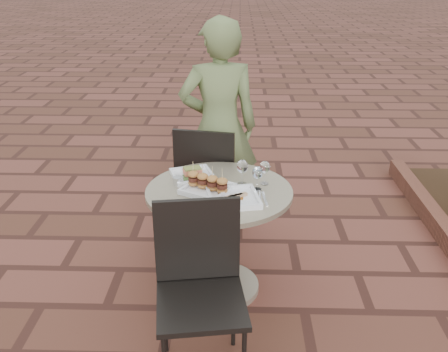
{
  "coord_description": "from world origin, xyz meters",
  "views": [
    {
      "loc": [
        -0.01,
        -2.95,
        2.02
      ],
      "look_at": [
        -0.09,
        -0.2,
        0.82
      ],
      "focal_mm": 40.0,
      "sensor_mm": 36.0,
      "label": 1
    }
  ],
  "objects_px": {
    "diner": "(219,128)",
    "plate_tuna": "(233,198)",
    "plate_salmon": "(192,175)",
    "chair_near": "(199,276)",
    "chair_far": "(208,176)",
    "cafe_table": "(219,225)",
    "plate_sliders": "(208,185)"
  },
  "relations": [
    {
      "from": "plate_salmon",
      "to": "cafe_table",
      "type": "bearing_deg",
      "value": -44.49
    },
    {
      "from": "cafe_table",
      "to": "plate_sliders",
      "type": "height_order",
      "value": "plate_sliders"
    },
    {
      "from": "chair_far",
      "to": "plate_sliders",
      "type": "height_order",
      "value": "chair_far"
    },
    {
      "from": "chair_far",
      "to": "chair_near",
      "type": "distance_m",
      "value": 1.27
    },
    {
      "from": "plate_tuna",
      "to": "chair_far",
      "type": "bearing_deg",
      "value": 104.48
    },
    {
      "from": "cafe_table",
      "to": "plate_salmon",
      "type": "relative_size",
      "value": 2.78
    },
    {
      "from": "cafe_table",
      "to": "plate_tuna",
      "type": "relative_size",
      "value": 2.67
    },
    {
      "from": "diner",
      "to": "plate_tuna",
      "type": "xyz_separation_m",
      "value": [
        0.12,
        -1.04,
        -0.09
      ]
    },
    {
      "from": "chair_near",
      "to": "plate_tuna",
      "type": "distance_m",
      "value": 0.56
    },
    {
      "from": "plate_salmon",
      "to": "plate_tuna",
      "type": "bearing_deg",
      "value": -50.66
    },
    {
      "from": "chair_far",
      "to": "plate_tuna",
      "type": "xyz_separation_m",
      "value": [
        0.2,
        -0.77,
        0.2
      ]
    },
    {
      "from": "chair_far",
      "to": "plate_salmon",
      "type": "bearing_deg",
      "value": 91.85
    },
    {
      "from": "diner",
      "to": "plate_tuna",
      "type": "relative_size",
      "value": 4.94
    },
    {
      "from": "cafe_table",
      "to": "plate_salmon",
      "type": "height_order",
      "value": "plate_salmon"
    },
    {
      "from": "chair_far",
      "to": "plate_tuna",
      "type": "relative_size",
      "value": 2.76
    },
    {
      "from": "chair_far",
      "to": "chair_near",
      "type": "bearing_deg",
      "value": 102.04
    },
    {
      "from": "chair_far",
      "to": "chair_near",
      "type": "xyz_separation_m",
      "value": [
        0.04,
        -1.27,
        0.0
      ]
    },
    {
      "from": "plate_salmon",
      "to": "plate_tuna",
      "type": "xyz_separation_m",
      "value": [
        0.27,
        -0.33,
        -0.0
      ]
    },
    {
      "from": "plate_tuna",
      "to": "chair_near",
      "type": "bearing_deg",
      "value": -108.22
    },
    {
      "from": "chair_near",
      "to": "plate_salmon",
      "type": "xyz_separation_m",
      "value": [
        -0.1,
        0.83,
        0.2
      ]
    },
    {
      "from": "cafe_table",
      "to": "chair_far",
      "type": "height_order",
      "value": "chair_far"
    },
    {
      "from": "plate_salmon",
      "to": "plate_sliders",
      "type": "xyz_separation_m",
      "value": [
        0.11,
        -0.2,
        0.02
      ]
    },
    {
      "from": "chair_far",
      "to": "diner",
      "type": "distance_m",
      "value": 0.39
    },
    {
      "from": "diner",
      "to": "plate_salmon",
      "type": "relative_size",
      "value": 5.15
    },
    {
      "from": "cafe_table",
      "to": "plate_salmon",
      "type": "distance_m",
      "value": 0.37
    },
    {
      "from": "diner",
      "to": "plate_tuna",
      "type": "bearing_deg",
      "value": 87.17
    },
    {
      "from": "diner",
      "to": "chair_far",
      "type": "bearing_deg",
      "value": 64.42
    },
    {
      "from": "plate_sliders",
      "to": "plate_tuna",
      "type": "height_order",
      "value": "plate_sliders"
    },
    {
      "from": "cafe_table",
      "to": "diner",
      "type": "height_order",
      "value": "diner"
    },
    {
      "from": "chair_near",
      "to": "plate_sliders",
      "type": "relative_size",
      "value": 2.6
    },
    {
      "from": "diner",
      "to": "plate_sliders",
      "type": "relative_size",
      "value": 4.66
    },
    {
      "from": "cafe_table",
      "to": "chair_near",
      "type": "relative_size",
      "value": 0.97
    }
  ]
}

